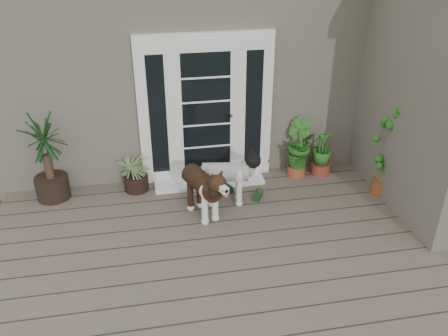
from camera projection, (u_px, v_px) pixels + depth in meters
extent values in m
cube|color=#6B5B4C|center=(255.00, 273.00, 5.31)|extent=(6.20, 4.60, 0.12)
cube|color=#665E54|center=(199.00, 48.00, 8.29)|extent=(7.40, 4.00, 3.10)
cube|color=white|center=(206.00, 110.00, 6.65)|extent=(1.90, 0.14, 2.15)
cube|color=white|center=(209.00, 181.00, 6.98)|extent=(1.60, 0.40, 0.05)
imported|color=#18541C|center=(297.00, 158.00, 7.07)|extent=(0.63, 0.63, 0.58)
imported|color=#1C641D|center=(297.00, 155.00, 7.04)|extent=(0.55, 0.55, 0.67)
imported|color=#1A5E1B|center=(321.00, 157.00, 7.14)|extent=(0.43, 0.43, 0.55)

